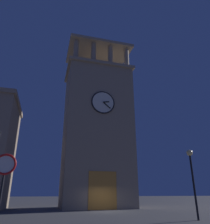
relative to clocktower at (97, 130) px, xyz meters
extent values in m
plane|color=#424247|center=(0.21, 5.49, -9.69)|extent=(200.00, 200.00, 0.00)
cube|color=gray|center=(0.00, -0.02, -0.66)|extent=(8.56, 6.27, 18.07)
cube|color=gray|center=(0.00, -0.02, 8.58)|extent=(9.16, 6.87, 0.40)
cylinder|color=gray|center=(-3.68, 2.52, 10.38)|extent=(0.70, 0.70, 3.20)
cylinder|color=gray|center=(-1.23, 2.52, 10.38)|extent=(0.70, 0.70, 3.20)
cylinder|color=gray|center=(1.23, 2.52, 10.38)|extent=(0.70, 0.70, 3.20)
cylinder|color=gray|center=(3.68, 2.52, 10.38)|extent=(0.70, 0.70, 3.20)
cylinder|color=gray|center=(-3.68, -2.55, 10.38)|extent=(0.70, 0.70, 3.20)
cylinder|color=gray|center=(-1.23, -2.55, 10.38)|extent=(0.70, 0.70, 3.20)
cylinder|color=gray|center=(1.23, -2.55, 10.38)|extent=(0.70, 0.70, 3.20)
cylinder|color=gray|center=(3.68, -2.55, 10.38)|extent=(0.70, 0.70, 3.20)
cube|color=gray|center=(0.00, -0.02, 12.18)|extent=(9.16, 6.87, 0.40)
cylinder|color=black|center=(0.00, -0.02, 13.83)|extent=(0.12, 0.12, 2.89)
cylinder|color=silver|center=(0.00, 3.18, 2.76)|extent=(2.88, 0.12, 2.88)
torus|color=black|center=(0.00, 3.20, 2.76)|extent=(3.04, 0.16, 3.04)
cube|color=black|center=(-0.39, 3.28, 2.82)|extent=(0.80, 0.06, 0.25)
cube|color=black|center=(-0.47, 3.28, 2.37)|extent=(1.02, 0.06, 0.87)
cube|color=orange|center=(0.00, 3.07, -7.69)|extent=(3.20, 0.24, 4.00)
cylinder|color=black|center=(-3.74, 13.96, -7.57)|extent=(0.14, 0.14, 4.24)
sphere|color=#F9DB8C|center=(-3.74, 13.96, -5.23)|extent=(0.44, 0.44, 0.44)
cylinder|color=black|center=(7.84, 18.79, -8.29)|extent=(0.08, 0.08, 2.80)
cylinder|color=white|center=(7.84, 18.83, -6.99)|extent=(0.70, 0.04, 0.70)
torus|color=red|center=(7.84, 18.85, -6.99)|extent=(0.78, 0.08, 0.78)
camera|label=1|loc=(6.44, 27.76, -7.99)|focal=34.98mm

